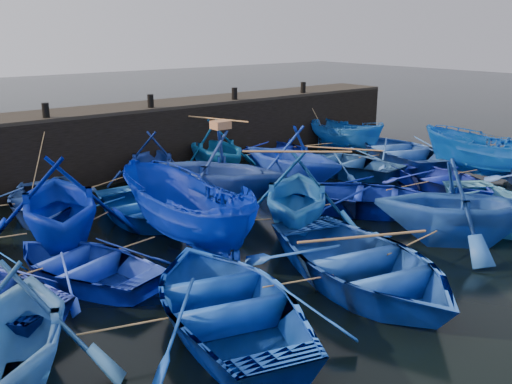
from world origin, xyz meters
TOP-DOWN VIEW (x-y plane):
  - ground at (0.00, 0.00)m, footprint 120.00×120.00m
  - quay_wall at (0.00, 10.50)m, footprint 26.00×2.50m
  - quay_top at (0.00, 10.50)m, footprint 26.00×2.50m
  - bollard_1 at (-4.00, 9.60)m, footprint 0.24×0.24m
  - bollard_2 at (0.00, 9.60)m, footprint 0.24×0.24m
  - bollard_3 at (4.00, 9.60)m, footprint 0.24×0.24m
  - bollard_4 at (8.00, 9.60)m, footprint 0.24×0.24m
  - boat_1 at (-5.13, 7.11)m, footprint 4.79×5.65m
  - boat_2 at (-0.91, 8.08)m, footprint 4.78×4.94m
  - boat_3 at (1.91, 8.07)m, footprint 4.13×4.60m
  - boat_4 at (5.13, 8.05)m, footprint 3.73×4.98m
  - boat_5 at (8.87, 7.61)m, footprint 1.78×4.17m
  - boat_7 at (-5.68, 4.32)m, footprint 5.36×5.79m
  - boat_8 at (-3.13, 4.75)m, footprint 3.31×4.48m
  - boat_9 at (-0.65, 4.53)m, footprint 6.12×6.29m
  - boat_10 at (2.90, 4.75)m, footprint 4.29×4.81m
  - boat_11 at (5.78, 4.87)m, footprint 4.07×5.23m
  - boat_12 at (8.94, 4.56)m, footprint 5.79×6.64m
  - boat_14 at (-6.11, 1.89)m, footprint 4.19×4.93m
  - boat_15 at (-3.28, 2.07)m, footprint 2.06×5.19m
  - boat_16 at (-0.11, 1.27)m, footprint 5.69×5.70m
  - boat_17 at (2.83, 1.14)m, footprint 5.77×6.07m
  - boat_18 at (6.59, 0.91)m, footprint 4.07×4.98m
  - boat_19 at (9.37, 0.78)m, footprint 3.50×5.35m
  - boat_20 at (-8.52, -1.24)m, footprint 4.76×5.01m
  - boat_21 at (-4.79, -1.84)m, footprint 5.13×6.15m
  - boat_22 at (-1.47, -2.33)m, footprint 5.22×6.43m
  - boat_23 at (2.57, -2.11)m, footprint 5.73×5.73m
  - boat_24 at (4.98, -1.90)m, footprint 5.73×6.08m
  - wooden_crate at (-0.35, 4.53)m, footprint 0.54×0.45m
  - mooring_ropes at (0.27, 4.91)m, footprint 17.72×11.87m
  - loose_oars at (1.53, 2.97)m, footprint 9.51×12.47m

SIDE VIEW (x-z plane):
  - ground at x=0.00m, z-range 0.00..0.00m
  - boat_14 at x=-6.11m, z-range 0.00..0.87m
  - boat_8 at x=-3.13m, z-range 0.00..0.90m
  - boat_18 at x=6.59m, z-range 0.00..0.91m
  - boat_4 at x=5.13m, z-range 0.00..0.99m
  - boat_11 at x=5.78m, z-range 0.00..1.00m
  - boat_1 at x=-5.13m, z-range 0.00..1.00m
  - boat_17 at x=2.83m, z-range 0.00..1.02m
  - boat_24 at x=4.98m, z-range 0.00..1.03m
  - boat_21 at x=-4.79m, z-range 0.00..1.10m
  - boat_12 at x=8.94m, z-range 0.00..1.15m
  - boat_22 at x=-1.47m, z-range 0.00..1.18m
  - boat_5 at x=8.87m, z-range 0.00..1.58m
  - mooring_ropes at x=0.27m, z-range -0.17..1.93m
  - boat_19 at x=9.37m, z-range 0.00..1.94m
  - boat_2 at x=-0.91m, z-range 0.00..1.99m
  - boat_15 at x=-3.28m, z-range 0.00..1.99m
  - boat_20 at x=-8.52m, z-range 0.00..2.07m
  - boat_3 at x=1.91m, z-range 0.00..2.16m
  - boat_16 at x=-0.11m, z-range 0.00..2.28m
  - boat_23 at x=2.57m, z-range 0.00..2.29m
  - boat_10 at x=2.90m, z-range 0.00..2.30m
  - quay_wall at x=0.00m, z-range 0.00..2.50m
  - boat_7 at x=-5.68m, z-range 0.00..2.51m
  - boat_9 at x=-0.65m, z-range 0.00..2.52m
  - loose_oars at x=1.53m, z-range 1.01..2.35m
  - quay_top at x=0.00m, z-range 2.50..2.62m
  - wooden_crate at x=-0.35m, z-range 2.52..2.77m
  - bollard_1 at x=-4.00m, z-range 2.62..3.12m
  - bollard_2 at x=0.00m, z-range 2.62..3.12m
  - bollard_3 at x=4.00m, z-range 2.62..3.12m
  - bollard_4 at x=8.00m, z-range 2.62..3.12m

